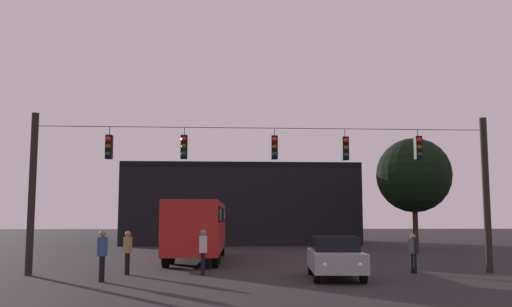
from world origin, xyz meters
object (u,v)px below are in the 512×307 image
object	(u,v)px
car_near_right	(335,256)
tree_left_silhouette	(414,175)
pedestrian_crossing_left	(128,250)
pedestrian_crossing_center	(102,252)
city_bus	(198,224)
pedestrian_crossing_right	(413,251)
pedestrian_near_bus	(203,249)

from	to	relation	value
car_near_right	tree_left_silhouette	size ratio (longest dim) A/B	0.56
car_near_right	pedestrian_crossing_left	xyz separation A→B (m)	(-7.83, 1.88, 0.16)
pedestrian_crossing_center	tree_left_silhouette	bearing A→B (deg)	47.27
pedestrian_crossing_left	car_near_right	bearing A→B (deg)	-13.47
city_bus	pedestrian_crossing_right	distance (m)	11.61
pedestrian_crossing_right	tree_left_silhouette	xyz separation A→B (m)	(5.98, 16.90, 4.36)
pedestrian_crossing_left	tree_left_silhouette	size ratio (longest dim) A/B	0.21
pedestrian_near_bus	pedestrian_crossing_center	bearing A→B (deg)	-148.09
pedestrian_crossing_center	pedestrian_crossing_right	bearing A→B (deg)	11.31
pedestrian_crossing_center	tree_left_silhouette	size ratio (longest dim) A/B	0.23
city_bus	tree_left_silhouette	xyz separation A→B (m)	(14.89, 9.53, 3.37)
city_bus	car_near_right	world-z (taller)	city_bus
pedestrian_crossing_right	pedestrian_near_bus	world-z (taller)	pedestrian_near_bus
car_near_right	pedestrian_crossing_center	world-z (taller)	pedestrian_crossing_center
city_bus	tree_left_silhouette	bearing A→B (deg)	32.61
car_near_right	pedestrian_crossing_center	bearing A→B (deg)	-175.67
city_bus	car_near_right	bearing A→B (deg)	-59.37
car_near_right	pedestrian_crossing_left	distance (m)	8.06
pedestrian_crossing_right	pedestrian_near_bus	size ratio (longest dim) A/B	0.90
pedestrian_crossing_center	pedestrian_near_bus	xyz separation A→B (m)	(3.42, 2.13, -0.03)
pedestrian_near_bus	tree_left_silhouette	size ratio (longest dim) A/B	0.22
pedestrian_crossing_left	pedestrian_crossing_center	world-z (taller)	pedestrian_crossing_center
city_bus	pedestrian_crossing_right	world-z (taller)	city_bus
pedestrian_crossing_left	pedestrian_near_bus	distance (m)	2.99
car_near_right	tree_left_silhouette	distance (m)	21.38
pedestrian_near_bus	tree_left_silhouette	xyz separation A→B (m)	(14.38, 17.13, 4.25)
pedestrian_crossing_left	tree_left_silhouette	bearing A→B (deg)	44.02
car_near_right	pedestrian_crossing_center	xyz separation A→B (m)	(-8.29, -0.63, 0.22)
pedestrian_crossing_right	pedestrian_crossing_center	bearing A→B (deg)	-168.69
city_bus	pedestrian_near_bus	xyz separation A→B (m)	(0.52, -7.61, -0.87)
car_near_right	tree_left_silhouette	xyz separation A→B (m)	(9.50, 18.63, 4.44)
pedestrian_crossing_center	pedestrian_crossing_right	size ratio (longest dim) A/B	1.14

